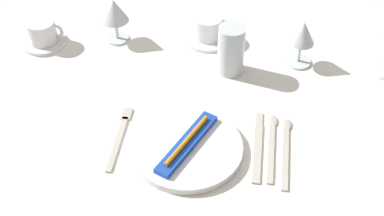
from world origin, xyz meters
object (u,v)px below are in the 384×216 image
object	(u,v)px
dinner_knife	(258,148)
spoon_dessert	(286,144)
toothbrush_package	(187,143)
coffee_cup_far	(209,27)
fork_outer	(120,135)
wine_glass_centre	(302,36)
wine_glass_left	(114,12)
dinner_plate	(187,148)
drink_tumbler	(231,50)
spoon_soup	(272,139)
coffee_cup_right	(43,31)

from	to	relation	value
dinner_knife	spoon_dessert	size ratio (longest dim) A/B	1.00
toothbrush_package	coffee_cup_far	bearing A→B (deg)	87.62
toothbrush_package	fork_outer	xyz separation A→B (m)	(-0.16, 0.03, -0.02)
wine_glass_centre	wine_glass_left	distance (m)	0.51
coffee_cup_far	dinner_knife	bearing A→B (deg)	-71.13
wine_glass_left	dinner_knife	bearing A→B (deg)	-43.98
toothbrush_package	coffee_cup_far	distance (m)	0.43
dinner_plate	toothbrush_package	xyz separation A→B (m)	(0.00, 0.00, 0.02)
toothbrush_package	spoon_dessert	world-z (taller)	toothbrush_package
fork_outer	drink_tumbler	world-z (taller)	drink_tumbler
spoon_soup	dinner_knife	bearing A→B (deg)	-136.49
dinner_plate	spoon_dessert	xyz separation A→B (m)	(0.22, 0.04, -0.01)
wine_glass_left	drink_tumbler	bearing A→B (deg)	-18.82
spoon_soup	coffee_cup_right	distance (m)	0.71
dinner_plate	spoon_soup	bearing A→B (deg)	15.10
spoon_soup	drink_tumbler	world-z (taller)	drink_tumbler
fork_outer	wine_glass_left	distance (m)	0.39
wine_glass_centre	drink_tumbler	xyz separation A→B (m)	(-0.18, -0.05, -0.02)
dinner_plate	toothbrush_package	world-z (taller)	toothbrush_package
coffee_cup_right	dinner_plate	bearing A→B (deg)	-39.85
spoon_dessert	wine_glass_left	distance (m)	0.60
toothbrush_package	spoon_soup	xyz separation A→B (m)	(0.19, 0.05, -0.02)
wine_glass_centre	drink_tumbler	size ratio (longest dim) A/B	0.95
coffee_cup_right	wine_glass_left	size ratio (longest dim) A/B	0.79
dinner_knife	spoon_dessert	distance (m)	0.07
wine_glass_centre	spoon_dessert	bearing A→B (deg)	-98.29
dinner_plate	wine_glass_centre	distance (m)	0.45
dinner_plate	fork_outer	bearing A→B (deg)	168.92
spoon_soup	spoon_dessert	bearing A→B (deg)	-20.67
coffee_cup_far	drink_tumbler	size ratio (longest dim) A/B	0.76
dinner_plate	spoon_soup	size ratio (longest dim) A/B	1.19
spoon_soup	drink_tumbler	size ratio (longest dim) A/B	1.56
fork_outer	coffee_cup_far	xyz separation A→B (m)	(0.18, 0.40, 0.04)
coffee_cup_far	wine_glass_centre	xyz separation A→B (m)	(0.25, -0.09, 0.05)
dinner_knife	wine_glass_centre	world-z (taller)	wine_glass_centre
spoon_dessert	coffee_cup_right	bearing A→B (deg)	153.64
fork_outer	wine_glass_left	xyz separation A→B (m)	(-0.08, 0.38, 0.09)
toothbrush_package	spoon_soup	distance (m)	0.20
toothbrush_package	coffee_cup_right	size ratio (longest dim) A/B	2.00
dinner_plate	dinner_knife	world-z (taller)	dinner_plate
fork_outer	spoon_dessert	size ratio (longest dim) A/B	0.93
coffee_cup_far	wine_glass_centre	world-z (taller)	wine_glass_centre
dinner_knife	coffee_cup_far	bearing A→B (deg)	108.87
fork_outer	drink_tumbler	distance (m)	0.37
fork_outer	wine_glass_centre	world-z (taller)	wine_glass_centre
coffee_cup_right	drink_tumbler	world-z (taller)	drink_tumbler
toothbrush_package	dinner_knife	distance (m)	0.16
wine_glass_centre	wine_glass_left	size ratio (longest dim) A/B	1.00
spoon_dessert	wine_glass_left	xyz separation A→B (m)	(-0.46, 0.37, 0.09)
coffee_cup_far	drink_tumbler	distance (m)	0.16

